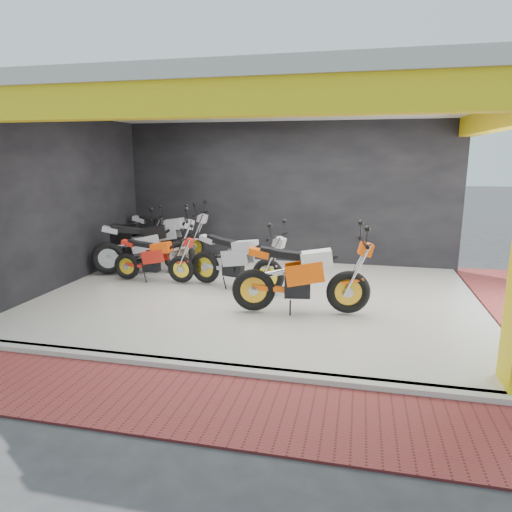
# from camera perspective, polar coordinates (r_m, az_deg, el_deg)

# --- Properties ---
(ground) EXTENTS (80.00, 80.00, 0.00)m
(ground) POSITION_cam_1_polar(r_m,az_deg,el_deg) (6.90, -3.41, -10.49)
(ground) COLOR #2D2D30
(ground) RESTS_ON ground
(showroom_floor) EXTENTS (8.00, 6.00, 0.10)m
(showroom_floor) POSITION_cam_1_polar(r_m,az_deg,el_deg) (8.70, 0.27, -5.22)
(showroom_floor) COLOR white
(showroom_floor) RESTS_ON ground
(showroom_ceiling) EXTENTS (8.40, 6.40, 0.20)m
(showroom_ceiling) POSITION_cam_1_polar(r_m,az_deg,el_deg) (8.35, 0.30, 18.71)
(showroom_ceiling) COLOR beige
(showroom_ceiling) RESTS_ON corner_column
(back_wall) EXTENTS (8.20, 0.20, 3.50)m
(back_wall) POSITION_cam_1_polar(r_m,az_deg,el_deg) (11.38, 3.72, 7.64)
(back_wall) COLOR black
(back_wall) RESTS_ON ground
(left_wall) EXTENTS (0.20, 6.20, 3.50)m
(left_wall) POSITION_cam_1_polar(r_m,az_deg,el_deg) (10.06, -23.28, 6.07)
(left_wall) COLOR black
(left_wall) RESTS_ON ground
(header_beam_front) EXTENTS (8.40, 0.30, 0.40)m
(header_beam_front) POSITION_cam_1_polar(r_m,az_deg,el_deg) (5.44, -6.99, 18.87)
(header_beam_front) COLOR yellow
(header_beam_front) RESTS_ON corner_column
(header_beam_right) EXTENTS (0.30, 6.40, 0.40)m
(header_beam_right) POSITION_cam_1_polar(r_m,az_deg,el_deg) (8.41, 29.03, 15.12)
(header_beam_right) COLOR yellow
(header_beam_right) RESTS_ON corner_column
(floor_kerb) EXTENTS (8.00, 0.20, 0.10)m
(floor_kerb) POSITION_cam_1_polar(r_m,az_deg,el_deg) (5.99, -6.22, -13.70)
(floor_kerb) COLOR white
(floor_kerb) RESTS_ON ground
(paver_front) EXTENTS (9.00, 1.40, 0.03)m
(paver_front) POSITION_cam_1_polar(r_m,az_deg,el_deg) (5.36, -9.05, -17.53)
(paver_front) COLOR maroon
(paver_front) RESTS_ON ground
(moto_hero) EXTENTS (2.52, 1.24, 1.48)m
(moto_hero) POSITION_cam_1_polar(r_m,az_deg,el_deg) (7.59, 11.57, -1.91)
(moto_hero) COLOR #FE590A
(moto_hero) RESTS_ON showroom_floor
(moto_row_a) EXTENTS (2.37, 1.40, 1.36)m
(moto_row_a) POSITION_cam_1_polar(r_m,az_deg,el_deg) (8.59, 1.54, -0.40)
(moto_row_a) COLOR #9EA0A5
(moto_row_a) RESTS_ON showroom_floor
(moto_row_b) EXTENTS (2.55, 1.68, 1.46)m
(moto_row_b) POSITION_cam_1_polar(r_m,az_deg,el_deg) (10.32, -9.62, 1.86)
(moto_row_b) COLOR #9B9DA2
(moto_row_b) RESTS_ON showroom_floor
(moto_row_c) EXTENTS (1.89, 0.70, 1.16)m
(moto_row_c) POSITION_cam_1_polar(r_m,az_deg,el_deg) (9.45, -9.39, -0.03)
(moto_row_c) COLOR red
(moto_row_c) RESTS_ON showroom_floor
(moto_row_d) EXTENTS (2.31, 1.04, 1.37)m
(moto_row_d) POSITION_cam_1_polar(r_m,az_deg,el_deg) (11.24, -13.12, 2.33)
(moto_row_d) COLOR black
(moto_row_d) RESTS_ON showroom_floor
(moto_row_e) EXTENTS (2.42, 0.98, 1.46)m
(moto_row_e) POSITION_cam_1_polar(r_m,az_deg,el_deg) (11.38, -7.82, 2.88)
(moto_row_e) COLOR #A5A7AD
(moto_row_e) RESTS_ON showroom_floor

